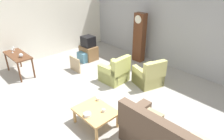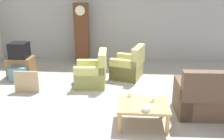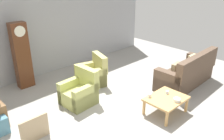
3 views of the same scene
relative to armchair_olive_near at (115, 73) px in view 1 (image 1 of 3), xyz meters
The scene contains 18 objects.
ground_plane 1.36m from the armchair_olive_near, 62.18° to the right, with size 10.40×10.40×0.00m, color #999691.
garage_door_wall 2.82m from the armchair_olive_near, 75.64° to the left, with size 8.40×0.16×3.20m, color #9EA0A5.
pegboard_wall_left 3.83m from the armchair_olive_near, 167.76° to the right, with size 0.12×6.40×2.88m, color silver.
armchair_olive_near is the anchor object (origin of this frame).
armchair_olive_far 1.11m from the armchair_olive_near, 34.13° to the left, with size 0.98×0.96×0.92m.
coffee_table_wood 2.19m from the armchair_olive_near, 56.12° to the right, with size 0.96×0.76×0.42m.
console_table_dark 3.43m from the armchair_olive_near, 142.01° to the right, with size 1.30×0.56×0.75m.
grandfather_clock 2.10m from the armchair_olive_near, 107.35° to the left, with size 0.44×0.30×1.93m.
tv_stand_cabinet 2.16m from the armchair_olive_near, 166.44° to the left, with size 0.68×0.52×0.56m, color brown.
tv_crt 2.21m from the armchair_olive_near, 166.44° to the left, with size 0.48×0.44×0.42m, color black.
framed_picture_leaning 1.63m from the armchair_olive_near, 160.30° to the right, with size 0.60×0.05×0.54m, color tan.
storage_box_blue 2.07m from the armchair_olive_near, behind, with size 0.45×0.38×0.39m, color teal.
glass_dome_cloche 3.20m from the armchair_olive_near, 138.65° to the right, with size 0.13×0.13×0.13m, color silver.
cup_white_porcelain 1.80m from the armchair_olive_near, 57.67° to the right, with size 0.08×0.08×0.09m, color white.
cup_blue_rimmed 2.23m from the armchair_olive_near, 50.74° to the right, with size 0.07×0.07×0.08m, color silver.
bowl_white_stacked 2.44m from the armchair_olive_near, 58.78° to the right, with size 0.17×0.17×0.07m, color white.
wine_glass_tall 3.83m from the armchair_olive_near, 147.45° to the right, with size 0.08×0.08×0.17m.
wine_glass_mid 3.71m from the armchair_olive_near, 143.94° to the right, with size 0.07×0.07×0.19m.
Camera 1 is at (3.70, -3.01, 3.42)m, focal length 32.74 mm.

